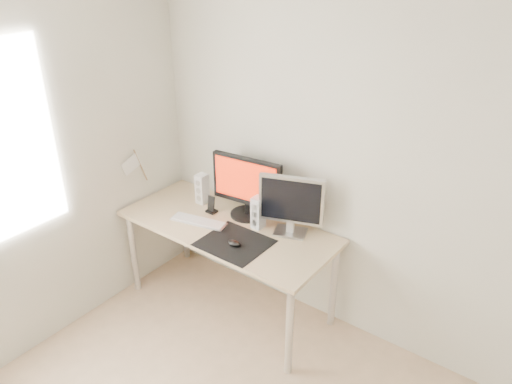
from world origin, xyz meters
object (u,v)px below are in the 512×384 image
Objects in this scene: mouse at (234,243)px; desk at (228,234)px; keyboard at (199,221)px; main_monitor at (247,185)px; speaker_left at (202,189)px; second_monitor at (291,203)px; speaker_right at (258,213)px; phone_dock at (211,207)px.

mouse reaches higher than desk.
mouse is 0.23× the size of keyboard.
speaker_left is (-0.40, -0.04, -0.14)m from main_monitor.
second_monitor is 1.83× the size of speaker_right.
keyboard is at bearing -156.24° from second_monitor.
main_monitor reaches higher than second_monitor.
desk is at bearing -19.24° from phone_dock.
second_monitor is 0.81m from speaker_left.
desk is at bearing -98.08° from main_monitor.
phone_dock is (-0.43, 0.26, 0.02)m from mouse.
speaker_left is 0.57m from speaker_right.
speaker_left is (-0.80, -0.03, -0.12)m from second_monitor.
speaker_left is at bearing 150.35° from mouse.
desk is 0.26m from phone_dock.
phone_dock is (-0.25, -0.12, -0.21)m from main_monitor.
main_monitor reaches higher than mouse.
mouse is at bearing -40.89° from desk.
speaker_left is at bearing 154.42° from phone_dock.
phone_dock reaches higher than keyboard.
main_monitor is 4.13× the size of phone_dock.
speaker_right is 0.42m from phone_dock.
mouse is 0.42× the size of speaker_left.
phone_dock is (-0.02, 0.17, 0.03)m from keyboard.
desk is 0.45m from speaker_left.
main_monitor is at bearing 6.30° from speaker_left.
mouse is at bearing -29.65° from speaker_left.
second_monitor reaches higher than desk.
desk is at bearing -149.84° from speaker_right.
mouse is 0.48m from main_monitor.
speaker_left reaches higher than mouse.
keyboard is at bearing -82.52° from phone_dock.
main_monitor is 2.31× the size of speaker_left.
phone_dock is at bearing -25.58° from speaker_left.
desk is 6.71× the size of speaker_left.
desk is 11.98× the size of phone_dock.
phone_dock reaches higher than desk.
phone_dock is at bearing -153.98° from main_monitor.
desk is 3.67× the size of keyboard.
second_monitor is 0.68m from phone_dock.
speaker_right is at bearing 93.50° from mouse.
mouse is 0.68m from speaker_left.
main_monitor reaches higher than speaker_left.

